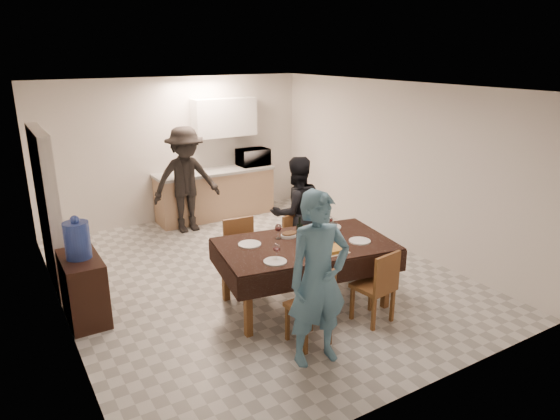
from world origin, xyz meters
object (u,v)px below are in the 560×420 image
(savoury_tart, at_px, (331,250))
(person_far, at_px, (296,212))
(water_jug, at_px, (77,240))
(microwave, at_px, (253,157))
(wine_bottle, at_px, (300,230))
(person_kitchen, at_px, (186,180))
(dining_table, at_px, (305,246))
(water_pitcher, at_px, (331,231))
(person_near, at_px, (318,279))
(console, at_px, (84,288))

(savoury_tart, bearing_deg, person_far, 72.53)
(water_jug, distance_m, microwave, 4.58)
(savoury_tart, bearing_deg, wine_bottle, 109.23)
(microwave, distance_m, person_kitchen, 1.62)
(microwave, relative_size, person_far, 0.36)
(water_jug, bearing_deg, savoury_tart, -29.38)
(dining_table, relative_size, wine_bottle, 6.92)
(dining_table, distance_m, microwave, 3.96)
(microwave, bearing_deg, wine_bottle, 70.00)
(microwave, height_order, person_far, person_far)
(water_pitcher, xyz_separation_m, person_near, (-0.90, -1.00, -0.01))
(savoury_tart, height_order, microwave, microwave)
(microwave, bearing_deg, person_kitchen, 16.22)
(person_near, relative_size, person_kitchen, 0.98)
(water_jug, xyz_separation_m, water_pitcher, (2.76, -1.08, -0.08))
(person_kitchen, bearing_deg, dining_table, -85.50)
(wine_bottle, bearing_deg, person_near, -114.44)
(dining_table, height_order, wine_bottle, wine_bottle)
(water_jug, relative_size, savoury_tart, 1.17)
(microwave, xyz_separation_m, person_kitchen, (-1.55, -0.45, -0.16))
(dining_table, bearing_deg, microwave, 80.34)
(water_jug, distance_m, water_pitcher, 2.97)
(dining_table, distance_m, console, 2.65)
(wine_bottle, distance_m, savoury_tart, 0.48)
(microwave, distance_m, person_near, 5.12)
(person_near, bearing_deg, savoury_tart, 53.01)
(console, height_order, person_kitchen, person_kitchen)
(person_kitchen, bearing_deg, water_jug, -133.82)
(console, distance_m, wine_bottle, 2.62)
(dining_table, xyz_separation_m, wine_bottle, (-0.05, 0.05, 0.20))
(wine_bottle, relative_size, person_far, 0.20)
(console, height_order, water_pitcher, water_pitcher)
(person_far, bearing_deg, wine_bottle, 64.51)
(person_kitchen, bearing_deg, person_near, -93.86)
(console, xyz_separation_m, microwave, (3.70, 2.69, 0.68))
(wine_bottle, bearing_deg, water_pitcher, -14.04)
(microwave, bearing_deg, dining_table, 70.93)
(water_jug, distance_m, savoury_tart, 2.89)
(console, bearing_deg, person_near, -48.23)
(water_jug, height_order, person_kitchen, person_kitchen)
(wine_bottle, bearing_deg, console, 157.38)
(water_jug, relative_size, microwave, 0.73)
(water_pitcher, bearing_deg, console, 158.57)
(dining_table, bearing_deg, person_near, -108.23)
(wine_bottle, height_order, person_far, person_far)
(person_far, bearing_deg, microwave, -99.95)
(console, height_order, wine_bottle, wine_bottle)
(savoury_tart, distance_m, microwave, 4.28)
(water_jug, xyz_separation_m, person_kitchen, (2.15, 2.24, -0.07))
(console, relative_size, person_far, 0.51)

